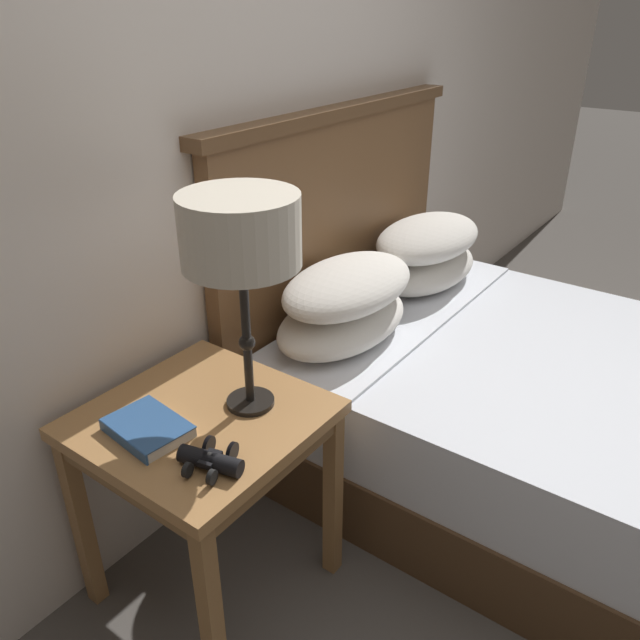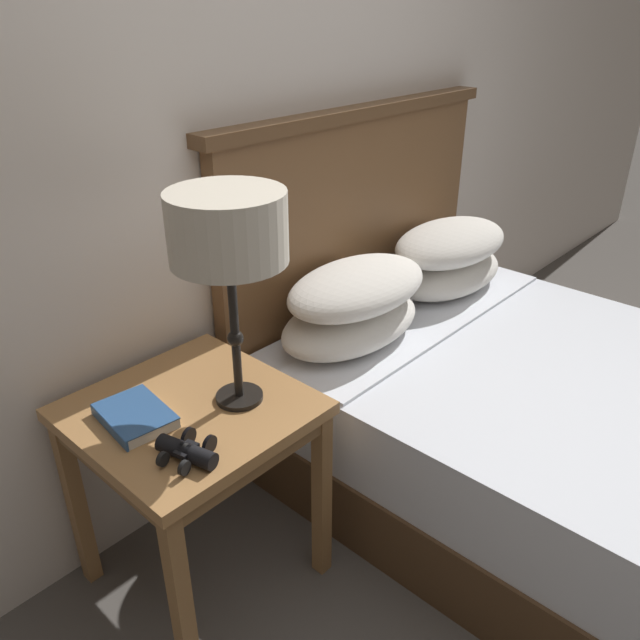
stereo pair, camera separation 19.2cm
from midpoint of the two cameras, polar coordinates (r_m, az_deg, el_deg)
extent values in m
plane|color=#514C47|center=(2.17, 15.66, -22.19)|extent=(20.00, 20.00, 0.00)
cube|color=silver|center=(2.03, -5.09, 18.18)|extent=(8.00, 0.06, 2.60)
cube|color=#AD7A47|center=(1.73, -8.71, -8.35)|extent=(0.58, 0.58, 0.04)
cube|color=brown|center=(1.76, -8.61, -9.49)|extent=(0.55, 0.55, 0.05)
cube|color=olive|center=(1.69, -9.11, -24.48)|extent=(0.04, 0.04, 0.60)
cube|color=olive|center=(1.93, 3.12, -15.87)|extent=(0.04, 0.04, 0.60)
cube|color=olive|center=(2.00, -18.76, -15.71)|extent=(0.04, 0.04, 0.60)
cube|color=olive|center=(2.21, -7.26, -9.63)|extent=(0.04, 0.04, 0.60)
cube|color=#4E3520|center=(2.45, 24.16, -13.18)|extent=(1.35, 1.93, 0.25)
cube|color=silver|center=(2.30, 25.40, -8.13)|extent=(1.32, 1.89, 0.27)
cube|color=white|center=(2.43, 11.89, 0.06)|extent=(1.30, 0.28, 0.01)
cube|color=brown|center=(2.56, 5.43, 4.16)|extent=(1.42, 0.06, 1.23)
cube|color=brown|center=(2.39, 6.13, 18.36)|extent=(1.49, 0.10, 0.04)
ellipsoid|color=silver|center=(2.21, 5.34, -0.23)|extent=(0.60, 0.36, 0.15)
ellipsoid|color=silver|center=(2.69, 13.47, 4.29)|extent=(0.60, 0.36, 0.15)
ellipsoid|color=silver|center=(2.18, 5.98, 3.02)|extent=(0.60, 0.36, 0.15)
ellipsoid|color=silver|center=(2.66, 13.93, 6.90)|extent=(0.60, 0.36, 0.15)
cylinder|color=black|center=(1.73, -4.22, -7.10)|extent=(0.13, 0.13, 0.01)
cylinder|color=black|center=(1.62, -4.46, -1.16)|extent=(0.02, 0.02, 0.39)
sphere|color=black|center=(1.63, -4.43, -1.77)|extent=(0.04, 0.04, 0.04)
cylinder|color=beige|center=(1.51, -4.85, 8.38)|extent=(0.29, 0.29, 0.18)
cube|color=silver|center=(1.68, -13.39, -8.66)|extent=(0.17, 0.22, 0.03)
cube|color=#2D568E|center=(1.67, -13.44, -8.22)|extent=(0.17, 0.22, 0.00)
cube|color=#2D568E|center=(1.66, -15.61, -9.56)|extent=(0.03, 0.21, 0.03)
cylinder|color=black|center=(1.51, -7.55, -12.36)|extent=(0.07, 0.10, 0.04)
cylinder|color=black|center=(1.54, -6.52, -11.39)|extent=(0.05, 0.02, 0.05)
cylinder|color=black|center=(1.48, -8.62, -13.36)|extent=(0.04, 0.02, 0.04)
cylinder|color=black|center=(1.54, -9.53, -11.58)|extent=(0.07, 0.10, 0.04)
cylinder|color=black|center=(1.57, -8.48, -10.65)|extent=(0.05, 0.02, 0.05)
cylinder|color=black|center=(1.52, -10.63, -12.54)|extent=(0.04, 0.02, 0.04)
cube|color=black|center=(1.52, -8.57, -11.74)|extent=(0.06, 0.05, 0.01)
cylinder|color=black|center=(1.52, -8.58, -11.61)|extent=(0.02, 0.02, 0.02)
camera|label=1|loc=(0.10, -87.14, 1.48)|focal=35.00mm
camera|label=2|loc=(0.10, 92.86, -1.48)|focal=35.00mm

